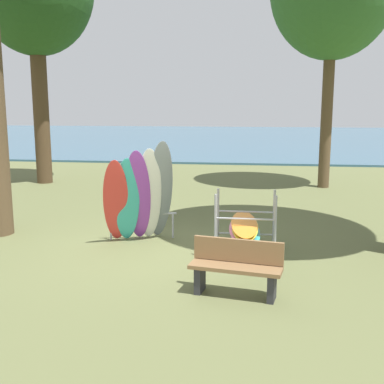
{
  "coord_description": "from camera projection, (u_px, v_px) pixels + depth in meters",
  "views": [
    {
      "loc": [
        1.9,
        -9.09,
        2.9
      ],
      "look_at": [
        0.64,
        0.53,
        1.1
      ],
      "focal_mm": 44.87,
      "sensor_mm": 36.0,
      "label": 1
    }
  ],
  "objects": [
    {
      "name": "lake_water",
      "position": [
        232.0,
        138.0,
        40.55
      ],
      "size": [
        80.0,
        36.0,
        0.1
      ],
      "primitive_type": "cube",
      "color": "#38607A",
      "rests_on": "ground"
    },
    {
      "name": "park_bench",
      "position": [
        236.0,
        266.0,
        7.3
      ],
      "size": [
        1.45,
        0.65,
        0.85
      ],
      "color": "#2D2D33",
      "rests_on": "ground"
    },
    {
      "name": "leaning_board_pile",
      "position": [
        139.0,
        197.0,
        9.94
      ],
      "size": [
        1.64,
        1.31,
        2.19
      ],
      "color": "red",
      "rests_on": "ground"
    },
    {
      "name": "ground_plane",
      "position": [
        157.0,
        250.0,
        9.63
      ],
      "size": [
        80.0,
        80.0,
        0.0
      ],
      "primitive_type": "plane",
      "color": "#60663D"
    },
    {
      "name": "board_storage_rack",
      "position": [
        245.0,
        229.0,
        9.18
      ],
      "size": [
        1.15,
        2.13,
        1.25
      ],
      "color": "#9EA0A5",
      "rests_on": "ground"
    }
  ]
}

